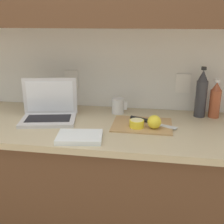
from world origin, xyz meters
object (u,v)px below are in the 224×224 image
(lemon_half_cut, at_px, (137,123))
(bottle_green_soda, at_px, (201,94))
(laptop, at_px, (49,110))
(cutting_board, at_px, (142,125))
(lemon_whole_beside, at_px, (154,122))
(measuring_cup, at_px, (118,106))
(knife, at_px, (145,121))
(bottle_oil_tall, at_px, (215,100))

(lemon_half_cut, distance_m, bottle_green_soda, 0.46)
(laptop, distance_m, cutting_board, 0.55)
(lemon_whole_beside, xyz_separation_m, measuring_cup, (-0.23, 0.25, 0.00))
(knife, xyz_separation_m, lemon_half_cut, (-0.04, -0.08, 0.01))
(laptop, xyz_separation_m, lemon_half_cut, (0.52, -0.06, -0.03))
(measuring_cup, bearing_deg, bottle_green_soda, 2.30)
(cutting_board, relative_size, lemon_whole_beside, 4.44)
(laptop, bearing_deg, lemon_whole_beside, -18.26)
(knife, relative_size, bottle_oil_tall, 1.15)
(lemon_whole_beside, bearing_deg, bottle_green_soda, 44.98)
(laptop, bearing_deg, bottle_green_soda, 0.80)
(knife, height_order, lemon_half_cut, lemon_half_cut)
(lemon_half_cut, relative_size, lemon_whole_beside, 1.07)
(lemon_half_cut, height_order, lemon_whole_beside, lemon_whole_beside)
(cutting_board, xyz_separation_m, lemon_whole_beside, (0.07, -0.05, 0.04))
(laptop, distance_m, knife, 0.56)
(bottle_green_soda, bearing_deg, cutting_board, -147.41)
(lemon_half_cut, relative_size, bottle_green_soda, 0.26)
(knife, distance_m, bottle_oil_tall, 0.45)
(knife, bearing_deg, lemon_half_cut, -91.57)
(lemon_half_cut, xyz_separation_m, bottle_green_soda, (0.36, 0.26, 0.11))
(laptop, bearing_deg, lemon_half_cut, -18.85)
(knife, bearing_deg, laptop, -153.87)
(bottle_green_soda, relative_size, bottle_oil_tall, 1.30)
(knife, distance_m, lemon_whole_beside, 0.11)
(bottle_oil_tall, bearing_deg, laptop, -168.30)
(laptop, relative_size, lemon_whole_beside, 4.77)
(laptop, distance_m, lemon_whole_beside, 0.62)
(laptop, relative_size, bottle_green_soda, 1.16)
(lemon_whole_beside, xyz_separation_m, bottle_green_soda, (0.27, 0.27, 0.09))
(bottle_green_soda, bearing_deg, laptop, -167.24)
(lemon_whole_beside, bearing_deg, cutting_board, 141.10)
(cutting_board, xyz_separation_m, knife, (0.01, 0.04, 0.01))
(knife, bearing_deg, measuring_cup, 162.37)
(cutting_board, bearing_deg, knife, 69.11)
(laptop, relative_size, bottle_oil_tall, 1.52)
(knife, xyz_separation_m, lemon_whole_beside, (0.05, -0.09, 0.03))
(lemon_half_cut, distance_m, bottle_oil_tall, 0.52)
(lemon_whole_beside, distance_m, bottle_oil_tall, 0.44)
(cutting_board, height_order, lemon_half_cut, lemon_half_cut)
(lemon_half_cut, height_order, bottle_green_soda, bottle_green_soda)
(laptop, bearing_deg, cutting_board, -13.42)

